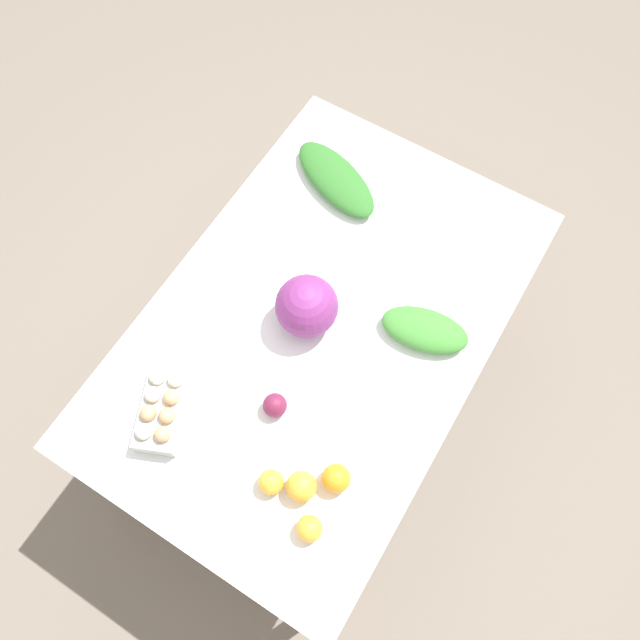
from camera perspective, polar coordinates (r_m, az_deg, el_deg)
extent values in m
plane|color=#70665B|center=(2.55, 0.00, -6.94)|extent=(8.00, 8.00, 0.00)
cube|color=silver|center=(1.84, 0.00, -0.43)|extent=(1.44, 0.94, 0.03)
cylinder|color=tan|center=(2.08, 0.08, -24.92)|extent=(0.06, 0.06, 0.73)
cylinder|color=tan|center=(2.44, 16.57, 3.67)|extent=(0.06, 0.06, 0.73)
cylinder|color=tan|center=(2.23, -18.63, -12.56)|extent=(0.06, 0.06, 0.73)
cylinder|color=tan|center=(2.56, -0.06, 12.40)|extent=(0.06, 0.06, 0.73)
sphere|color=#7A2D75|center=(1.75, -1.22, 1.28)|extent=(0.18, 0.18, 0.18)
cube|color=#B7B7B2|center=(1.77, -14.11, -7.91)|extent=(0.26, 0.20, 0.06)
sphere|color=tan|center=(1.71, -14.20, -10.10)|extent=(0.04, 0.04, 0.04)
sphere|color=tan|center=(1.72, -13.81, -8.48)|extent=(0.04, 0.04, 0.04)
sphere|color=tan|center=(1.73, -13.42, -6.88)|extent=(0.04, 0.04, 0.04)
sphere|color=white|center=(1.74, -13.05, -5.30)|extent=(0.04, 0.04, 0.04)
sphere|color=white|center=(1.72, -15.83, -9.79)|extent=(0.04, 0.04, 0.04)
sphere|color=tan|center=(1.73, -15.42, -8.19)|extent=(0.04, 0.04, 0.04)
sphere|color=white|center=(1.74, -15.03, -6.61)|extent=(0.04, 0.04, 0.04)
sphere|color=white|center=(1.75, -14.64, -5.04)|extent=(0.04, 0.04, 0.04)
ellipsoid|color=#3D8433|center=(1.81, 9.56, -0.89)|extent=(0.19, 0.28, 0.07)
ellipsoid|color=#2D6B28|center=(2.05, 1.46, 12.78)|extent=(0.26, 0.38, 0.06)
sphere|color=maroon|center=(1.72, -4.15, -7.78)|extent=(0.07, 0.07, 0.07)
sphere|color=#F9A833|center=(1.66, -1.72, -14.97)|extent=(0.08, 0.08, 0.08)
sphere|color=#F9A833|center=(1.68, -4.49, -14.56)|extent=(0.07, 0.07, 0.07)
sphere|color=#F9A833|center=(1.66, -0.97, -18.52)|extent=(0.07, 0.07, 0.07)
sphere|color=orange|center=(1.67, 1.49, -14.27)|extent=(0.08, 0.08, 0.08)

